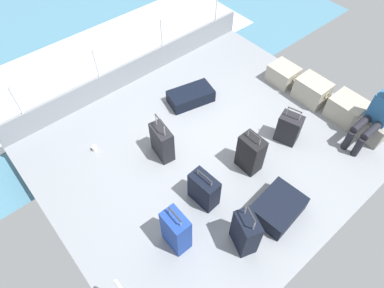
{
  "coord_description": "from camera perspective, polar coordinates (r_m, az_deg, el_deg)",
  "views": [
    {
      "loc": [
        2.37,
        -2.42,
        4.29
      ],
      "look_at": [
        -0.08,
        -0.34,
        0.25
      ],
      "focal_mm": 31.33,
      "sensor_mm": 36.0,
      "label": 1
    }
  ],
  "objects": [
    {
      "name": "ground_plane",
      "position": [
        5.49,
        3.23,
        -0.56
      ],
      "size": [
        4.4,
        5.2,
        0.06
      ],
      "primitive_type": "cube",
      "color": "gray"
    },
    {
      "name": "suitcase_1",
      "position": [
        4.33,
        -2.72,
        -14.54
      ],
      "size": [
        0.36,
        0.24,
        0.79
      ],
      "color": "navy",
      "rests_on": "ground_plane"
    },
    {
      "name": "suitcase_0",
      "position": [
        4.84,
        14.43,
        -10.48
      ],
      "size": [
        0.59,
        0.74,
        0.28
      ],
      "color": "black",
      "rests_on": "ground_plane"
    },
    {
      "name": "suitcase_2",
      "position": [
        5.04,
        9.91,
        -1.58
      ],
      "size": [
        0.37,
        0.26,
        0.77
      ],
      "color": "black",
      "rests_on": "ground_plane"
    },
    {
      "name": "suitcase_6",
      "position": [
        4.69,
        2.04,
        -7.78
      ],
      "size": [
        0.44,
        0.26,
        0.62
      ],
      "color": "black",
      "rests_on": "ground_plane"
    },
    {
      "name": "suitcase_3",
      "position": [
        6.08,
        -0.21,
        8.14
      ],
      "size": [
        0.59,
        0.87,
        0.23
      ],
      "color": "black",
      "rests_on": "ground_plane"
    },
    {
      "name": "cargo_crate_0",
      "position": [
        6.67,
        15.24,
        11.38
      ],
      "size": [
        0.54,
        0.42,
        0.34
      ],
      "color": "#9E9989",
      "rests_on": "ground_plane"
    },
    {
      "name": "railing_port",
      "position": [
        6.23,
        -10.56,
        16.28
      ],
      "size": [
        0.04,
        4.2,
        1.02
      ],
      "color": "silver",
      "rests_on": "ground_plane"
    },
    {
      "name": "gunwale_port",
      "position": [
        6.56,
        -9.85,
        12.32
      ],
      "size": [
        0.06,
        5.2,
        0.45
      ],
      "primitive_type": "cube",
      "color": "gray",
      "rests_on": "ground_plane"
    },
    {
      "name": "sea_wake",
      "position": [
        7.93,
        -15.22,
        13.85
      ],
      "size": [
        12.0,
        12.0,
        0.01
      ],
      "color": "teal",
      "rests_on": "ground_plane"
    },
    {
      "name": "cargo_crate_1",
      "position": [
        6.42,
        19.74,
        8.57
      ],
      "size": [
        0.6,
        0.41,
        0.42
      ],
      "color": "#9E9989",
      "rests_on": "ground_plane"
    },
    {
      "name": "suitcase_5",
      "position": [
        4.38,
        9.07,
        -14.64
      ],
      "size": [
        0.42,
        0.33,
        0.85
      ],
      "color": "black",
      "rests_on": "ground_plane"
    },
    {
      "name": "passenger_seated",
      "position": [
        5.84,
        28.83,
        4.22
      ],
      "size": [
        0.34,
        0.66,
        1.08
      ],
      "color": "#26598C",
      "rests_on": "ground_plane"
    },
    {
      "name": "cargo_crate_3",
      "position": [
        6.22,
        28.32,
        2.66
      ],
      "size": [
        0.56,
        0.46,
        0.38
      ],
      "color": "gray",
      "rests_on": "ground_plane"
    },
    {
      "name": "paper_cup",
      "position": [
        5.59,
        -16.27,
        -0.68
      ],
      "size": [
        0.08,
        0.08,
        0.1
      ],
      "primitive_type": "cylinder",
      "color": "white",
      "rests_on": "ground_plane"
    },
    {
      "name": "suitcase_7",
      "position": [
        5.15,
        -5.11,
        0.33
      ],
      "size": [
        0.44,
        0.26,
        0.81
      ],
      "color": "black",
      "rests_on": "ground_plane"
    },
    {
      "name": "cargo_crate_2",
      "position": [
        6.31,
        24.81,
        5.41
      ],
      "size": [
        0.6,
        0.47,
        0.4
      ],
      "color": "#9E9989",
      "rests_on": "ground_plane"
    },
    {
      "name": "suitcase_4",
      "position": [
        5.58,
        16.15,
        2.58
      ],
      "size": [
        0.41,
        0.34,
        0.69
      ],
      "color": "black",
      "rests_on": "ground_plane"
    }
  ]
}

